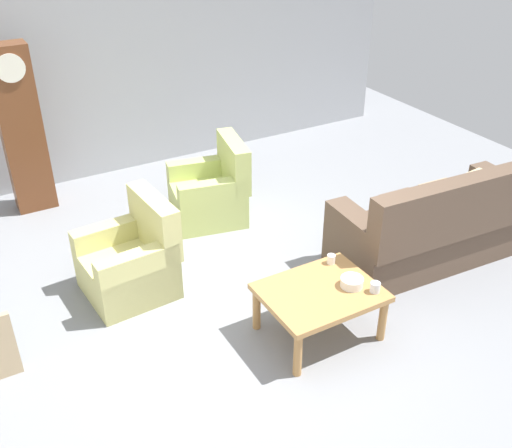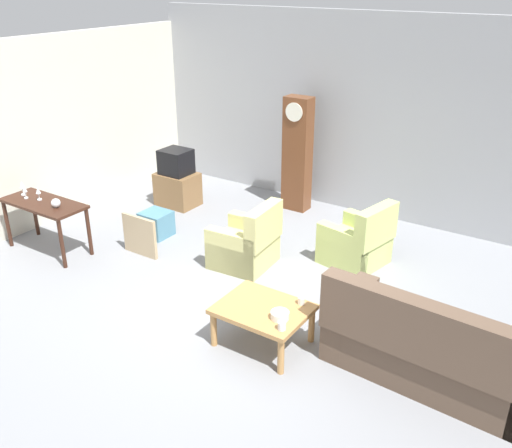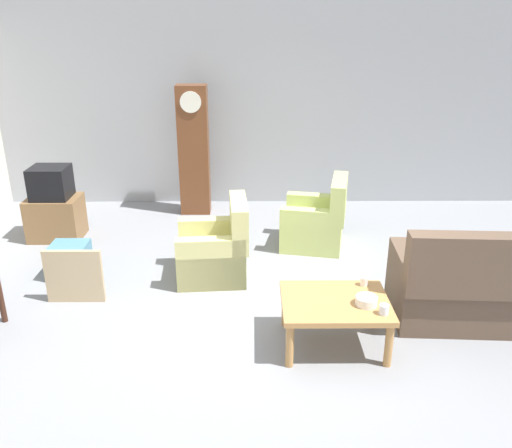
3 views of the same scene
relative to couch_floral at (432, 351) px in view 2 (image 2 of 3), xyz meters
The scene contains 20 objects.
ground_plane 2.24m from the couch_floral, behind, with size 10.40×10.40×0.00m, color gray.
garage_door_wall 4.50m from the couch_floral, 120.75° to the left, with size 8.40×0.16×3.20m, color #9EA0A5.
pegboard_wall_left 6.52m from the couch_floral, behind, with size 0.12×6.40×2.88m, color beige.
couch_floral is the anchor object (origin of this frame).
armchair_olive_near 3.04m from the couch_floral, 160.87° to the left, with size 0.84×0.81×0.92m.
armchair_olive_far 2.48m from the couch_floral, 130.79° to the left, with size 0.93×0.90×0.92m.
coffee_table_wood 1.75m from the couch_floral, 167.32° to the right, with size 0.96×0.76×0.46m.
console_table_dark 5.53m from the couch_floral, behind, with size 1.30×0.56×0.76m.
grandfather_clock 4.61m from the couch_floral, 136.50° to the left, with size 0.44×0.30×1.91m.
tv_stand_cabinet 5.54m from the couch_floral, 157.13° to the left, with size 0.68×0.52×0.57m, color brown.
tv_crt 5.56m from the couch_floral, 157.13° to the left, with size 0.48×0.44×0.42m, color black.
framed_picture_leaning 4.34m from the couch_floral, behind, with size 0.60×0.05×0.59m, color tan.
storage_box_blue 4.68m from the couch_floral, 167.40° to the left, with size 0.42×0.40×0.39m, color teal.
glass_dome_cloche 5.23m from the couch_floral, behind, with size 0.13×0.13×0.13m, color silver.
cup_white_porcelain 1.41m from the couch_floral, behind, with size 0.07×0.07×0.08m, color white.
cup_blue_rimmed 1.48m from the couch_floral, 154.98° to the right, with size 0.08×0.08×0.09m, color silver.
bowl_white_stacked 1.53m from the couch_floral, 162.22° to the right, with size 0.19×0.19×0.08m, color white.
wine_glass_tall 6.00m from the couch_floral, behind, with size 0.08×0.08×0.21m.
wine_glass_mid 5.86m from the couch_floral, behind, with size 0.07×0.07×0.19m.
wine_glass_short 5.65m from the couch_floral, behind, with size 0.07×0.07×0.19m.
Camera 2 is at (3.23, -4.76, 3.73)m, focal length 39.23 mm.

